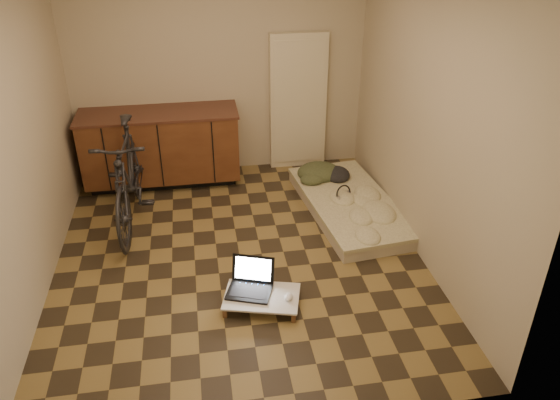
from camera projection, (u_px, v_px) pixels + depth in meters
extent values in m
cube|color=olive|center=(240.00, 256.00, 5.37)|extent=(3.50, 4.00, 0.00)
cube|color=#C0B293|center=(219.00, 69.00, 6.44)|extent=(3.50, 0.00, 2.60)
cube|color=#C0B293|center=(267.00, 272.00, 3.01)|extent=(3.50, 0.00, 2.60)
cube|color=#C0B293|center=(22.00, 147.00, 4.48)|extent=(0.00, 4.00, 2.60)
cube|color=#C0B293|center=(425.00, 121.00, 4.97)|extent=(0.00, 4.00, 2.60)
cube|color=black|center=(165.00, 177.00, 6.73)|extent=(1.70, 0.48, 0.10)
cube|color=#4A2615|center=(161.00, 146.00, 6.48)|extent=(1.80, 0.60, 0.78)
cube|color=#4B281B|center=(157.00, 114.00, 6.28)|extent=(1.84, 0.62, 0.03)
cube|color=beige|center=(298.00, 102.00, 6.75)|extent=(0.70, 0.10, 1.70)
imported|color=black|center=(128.00, 171.00, 5.65)|extent=(0.63, 1.88, 1.20)
cube|color=#C3B69C|center=(350.00, 207.00, 6.08)|extent=(1.06, 1.91, 0.11)
cube|color=beige|center=(350.00, 201.00, 6.05)|extent=(1.08, 1.93, 0.04)
cube|color=brown|center=(225.00, 313.00, 4.58)|extent=(0.04, 0.04, 0.09)
cube|color=brown|center=(232.00, 286.00, 4.89)|extent=(0.04, 0.04, 0.09)
cube|color=brown|center=(294.00, 317.00, 4.53)|extent=(0.04, 0.04, 0.09)
cube|color=brown|center=(297.00, 291.00, 4.84)|extent=(0.04, 0.04, 0.09)
cube|color=silver|center=(262.00, 297.00, 4.68)|extent=(0.72, 0.56, 0.02)
cube|color=black|center=(249.00, 292.00, 4.71)|extent=(0.44, 0.38, 0.02)
cube|color=black|center=(253.00, 269.00, 4.78)|extent=(0.38, 0.19, 0.24)
cube|color=white|center=(253.00, 269.00, 4.78)|extent=(0.32, 0.16, 0.20)
ellipsoid|color=white|center=(289.00, 297.00, 4.64)|extent=(0.10, 0.13, 0.04)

